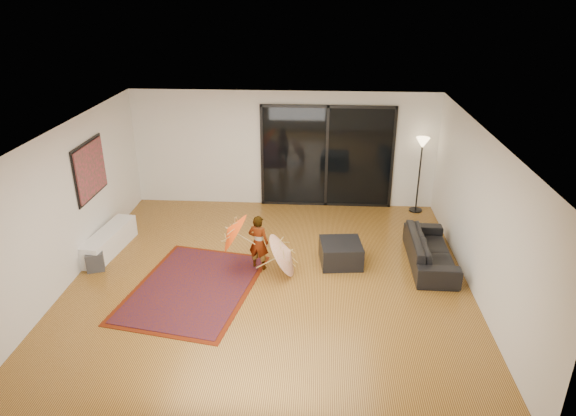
# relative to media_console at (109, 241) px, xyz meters

# --- Properties ---
(floor) EXTENTS (7.00, 7.00, 0.00)m
(floor) POSITION_rel_media_console_xyz_m (3.25, -0.86, -0.22)
(floor) COLOR #B07B30
(floor) RESTS_ON ground
(ceiling) EXTENTS (7.00, 7.00, 0.00)m
(ceiling) POSITION_rel_media_console_xyz_m (3.25, -0.86, 2.48)
(ceiling) COLOR white
(ceiling) RESTS_ON wall_back
(wall_back) EXTENTS (7.00, 0.00, 7.00)m
(wall_back) POSITION_rel_media_console_xyz_m (3.25, 2.64, 1.13)
(wall_back) COLOR silver
(wall_back) RESTS_ON floor
(wall_front) EXTENTS (7.00, 0.00, 7.00)m
(wall_front) POSITION_rel_media_console_xyz_m (3.25, -4.36, 1.13)
(wall_front) COLOR silver
(wall_front) RESTS_ON floor
(wall_left) EXTENTS (0.00, 7.00, 7.00)m
(wall_left) POSITION_rel_media_console_xyz_m (-0.25, -0.86, 1.13)
(wall_left) COLOR silver
(wall_left) RESTS_ON floor
(wall_right) EXTENTS (0.00, 7.00, 7.00)m
(wall_right) POSITION_rel_media_console_xyz_m (6.75, -0.86, 1.13)
(wall_right) COLOR silver
(wall_right) RESTS_ON floor
(sliding_door) EXTENTS (3.06, 0.07, 2.40)m
(sliding_door) POSITION_rel_media_console_xyz_m (4.25, 2.61, 0.98)
(sliding_door) COLOR black
(sliding_door) RESTS_ON wall_back
(painting) EXTENTS (0.04, 1.28, 1.08)m
(painting) POSITION_rel_media_console_xyz_m (-0.21, 0.14, 1.43)
(painting) COLOR black
(painting) RESTS_ON wall_left
(media_console) EXTENTS (0.58, 1.63, 0.44)m
(media_console) POSITION_rel_media_console_xyz_m (0.00, 0.00, 0.00)
(media_console) COLOR white
(media_console) RESTS_ON floor
(speaker) EXTENTS (0.39, 0.39, 0.35)m
(speaker) POSITION_rel_media_console_xyz_m (0.00, -0.70, -0.05)
(speaker) COLOR #424244
(speaker) RESTS_ON floor
(persian_rug) EXTENTS (2.44, 3.06, 0.02)m
(persian_rug) POSITION_rel_media_console_xyz_m (1.95, -1.23, -0.21)
(persian_rug) COLOR #581907
(persian_rug) RESTS_ON floor
(sofa) EXTENTS (0.79, 1.95, 0.57)m
(sofa) POSITION_rel_media_console_xyz_m (6.20, -0.09, 0.06)
(sofa) COLOR black
(sofa) RESTS_ON floor
(ottoman) EXTENTS (0.83, 0.83, 0.43)m
(ottoman) POSITION_rel_media_console_xyz_m (4.53, -0.18, -0.01)
(ottoman) COLOR black
(ottoman) RESTS_ON floor
(floor_lamp) EXTENTS (0.30, 0.30, 1.75)m
(floor_lamp) POSITION_rel_media_console_xyz_m (6.35, 2.39, 1.16)
(floor_lamp) COLOR black
(floor_lamp) RESTS_ON floor
(child) EXTENTS (0.44, 0.35, 1.06)m
(child) POSITION_rel_media_console_xyz_m (3.01, -0.45, 0.31)
(child) COLOR #999999
(child) RESTS_ON floor
(parasol_orange) EXTENTS (0.55, 0.77, 0.85)m
(parasol_orange) POSITION_rel_media_console_xyz_m (2.46, -0.50, 0.51)
(parasol_orange) COLOR #FF4C0D
(parasol_orange) RESTS_ON child
(parasol_white) EXTENTS (0.60, 0.84, 0.93)m
(parasol_white) POSITION_rel_media_console_xyz_m (3.61, -0.60, 0.28)
(parasol_white) COLOR beige
(parasol_white) RESTS_ON floor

